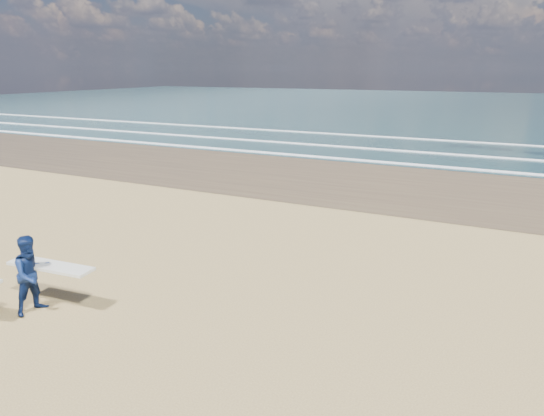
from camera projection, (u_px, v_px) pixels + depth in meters
The scene contains 1 object.
surfer_far at pixel (34, 274), 11.18m from camera, with size 2.24×1.21×1.86m.
Camera 1 is at (9.59, -6.09, 5.50)m, focal length 32.00 mm.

